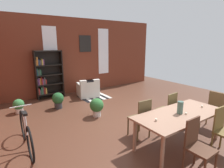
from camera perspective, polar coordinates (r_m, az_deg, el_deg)
ground_plane at (r=5.18m, az=8.99°, el=-12.05°), size 10.36×10.36×0.00m
back_wall_brick at (r=8.13m, az=-10.62°, el=8.88°), size 8.11×0.12×3.24m
window_pane_0 at (r=7.64m, az=-19.13°, el=9.34°), size 0.55×0.02×2.10m
window_pane_1 at (r=8.63m, az=-2.78°, el=10.39°), size 0.55×0.02×2.10m
dining_table at (r=4.10m, az=21.08°, el=-9.74°), size 2.10×0.91×0.74m
vase_on_table at (r=4.00m, az=21.12°, el=-7.09°), size 0.12×0.12×0.26m
tealight_candle_0 at (r=3.53m, az=14.02°, el=-11.18°), size 0.04×0.04×0.05m
tealight_candle_1 at (r=4.60m, az=27.03°, el=-6.47°), size 0.04×0.04×0.05m
tealight_candle_2 at (r=4.05m, az=22.76°, el=-8.76°), size 0.04×0.04×0.03m
dining_chair_near_right at (r=4.25m, az=32.40°, el=-12.26°), size 0.41×0.41×0.95m
dining_chair_near_left at (r=3.48m, az=25.75°, el=-17.15°), size 0.40×0.40×0.95m
dining_chair_far_left at (r=4.21m, az=9.38°, el=-10.51°), size 0.42×0.42×0.95m
dining_chair_head_right at (r=5.32m, az=29.85°, el=-7.06°), size 0.41×0.41×0.95m
dining_chair_far_right at (r=4.88m, az=17.63°, el=-7.62°), size 0.43×0.43×0.95m
bookshelf_tall at (r=7.49m, az=-20.26°, el=2.65°), size 1.06×0.32×1.91m
armchair_white at (r=7.46m, az=-7.69°, el=-1.84°), size 0.93×0.93×0.75m
bicycle_second at (r=4.23m, az=-25.99°, el=-14.07°), size 0.44×1.65×0.90m
potted_plant_by_shelf at (r=5.41m, az=-4.96°, el=-7.15°), size 0.42×0.42×0.57m
potted_plant_corner at (r=6.40m, az=-27.90°, el=-6.13°), size 0.34×0.34×0.46m
potted_plant_window at (r=6.30m, az=-17.03°, el=-4.83°), size 0.39×0.39×0.55m
striped_rug at (r=7.37m, az=-5.72°, el=-4.19°), size 1.12×1.04×0.01m
framed_picture at (r=8.16m, az=-8.63°, el=12.72°), size 0.56×0.03×0.72m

